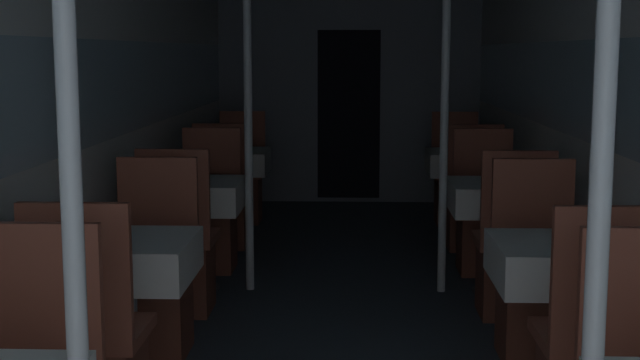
{
  "coord_description": "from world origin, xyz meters",
  "views": [
    {
      "loc": [
        0.05,
        -1.18,
        1.55
      ],
      "look_at": [
        -0.09,
        2.41,
        1.03
      ],
      "focal_mm": 50.0,
      "sensor_mm": 36.0,
      "label": 1
    }
  ],
  "objects_px": {
    "chair_left_near_3": "(224,209)",
    "support_pole_right_0": "(597,254)",
    "support_pole_left_2": "(248,126)",
    "chair_right_near_3": "(471,211)",
    "chair_left_far_2": "(209,227)",
    "chair_right_far_2": "(484,229)",
    "chair_right_near_2": "(511,265)",
    "dining_table_right_3": "(464,165)",
    "dining_table_left_3": "(233,164)",
    "dining_table_left_1": "(125,265)",
    "dining_table_right_2": "(498,201)",
    "chair_left_far_1": "(153,295)",
    "support_pole_left_0": "(74,250)",
    "chair_left_far_3": "(241,189)",
    "dining_table_right_1": "(563,269)",
    "chair_right_far_3": "(456,190)",
    "chair_left_near_2": "(180,262)",
    "support_pole_right_2": "(444,127)",
    "chair_right_far_1": "(536,299)",
    "dining_table_left_2": "(195,199)"
  },
  "relations": [
    {
      "from": "dining_table_left_1",
      "to": "dining_table_right_2",
      "type": "distance_m",
      "value": 2.65
    },
    {
      "from": "chair_left_near_2",
      "to": "chair_right_near_2",
      "type": "bearing_deg",
      "value": 0.0
    },
    {
      "from": "dining_table_left_1",
      "to": "chair_left_near_3",
      "type": "distance_m",
      "value": 3.07
    },
    {
      "from": "dining_table_right_1",
      "to": "dining_table_right_2",
      "type": "bearing_deg",
      "value": 90.0
    },
    {
      "from": "chair_left_far_3",
      "to": "chair_left_near_3",
      "type": "bearing_deg",
      "value": 90.0
    },
    {
      "from": "dining_table_left_3",
      "to": "support_pole_right_0",
      "type": "xyz_separation_m",
      "value": [
        1.6,
        -5.39,
        0.48
      ]
    },
    {
      "from": "support_pole_left_2",
      "to": "chair_right_near_3",
      "type": "relative_size",
      "value": 2.15
    },
    {
      "from": "chair_left_far_1",
      "to": "support_pole_left_0",
      "type": "bearing_deg",
      "value": 98.56
    },
    {
      "from": "dining_table_left_3",
      "to": "support_pole_right_2",
      "type": "distance_m",
      "value": 2.45
    },
    {
      "from": "chair_left_far_3",
      "to": "support_pole_right_0",
      "type": "xyz_separation_m",
      "value": [
        1.6,
        -5.93,
        0.77
      ]
    },
    {
      "from": "chair_left_far_3",
      "to": "dining_table_left_1",
      "type": "bearing_deg",
      "value": 90.0
    },
    {
      "from": "dining_table_left_2",
      "to": "dining_table_left_3",
      "type": "height_order",
      "value": "same"
    },
    {
      "from": "chair_right_far_2",
      "to": "chair_right_near_3",
      "type": "bearing_deg",
      "value": -90.0
    },
    {
      "from": "chair_right_far_2",
      "to": "dining_table_right_2",
      "type": "bearing_deg",
      "value": 90.0
    },
    {
      "from": "dining_table_left_2",
      "to": "chair_left_near_3",
      "type": "bearing_deg",
      "value": 90.0
    },
    {
      "from": "chair_left_far_2",
      "to": "support_pole_right_2",
      "type": "bearing_deg",
      "value": 161.4
    },
    {
      "from": "chair_right_far_2",
      "to": "dining_table_right_3",
      "type": "xyz_separation_m",
      "value": [
        -0.0,
        1.26,
        0.29
      ]
    },
    {
      "from": "support_pole_right_0",
      "to": "chair_right_near_3",
      "type": "relative_size",
      "value": 2.15
    },
    {
      "from": "chair_left_far_1",
      "to": "chair_left_far_3",
      "type": "xyz_separation_m",
      "value": [
        0.0,
        3.59,
        0.0
      ]
    },
    {
      "from": "dining_table_right_1",
      "to": "chair_right_far_2",
      "type": "relative_size",
      "value": 0.72
    },
    {
      "from": "support_pole_right_2",
      "to": "dining_table_right_1",
      "type": "bearing_deg",
      "value": -78.92
    },
    {
      "from": "chair_left_far_1",
      "to": "dining_table_left_3",
      "type": "relative_size",
      "value": 1.4
    },
    {
      "from": "dining_table_right_2",
      "to": "chair_right_far_1",
      "type": "bearing_deg",
      "value": -90.0
    },
    {
      "from": "support_pole_left_2",
      "to": "chair_left_far_2",
      "type": "bearing_deg",
      "value": 123.12
    },
    {
      "from": "support_pole_left_0",
      "to": "dining_table_right_2",
      "type": "relative_size",
      "value": 2.99
    },
    {
      "from": "dining_table_left_2",
      "to": "dining_table_right_1",
      "type": "xyz_separation_m",
      "value": [
        1.95,
        -1.8,
        0.0
      ]
    },
    {
      "from": "chair_left_near_2",
      "to": "chair_right_near_2",
      "type": "distance_m",
      "value": 1.95
    },
    {
      "from": "chair_left_near_3",
      "to": "chair_right_far_1",
      "type": "xyz_separation_m",
      "value": [
        1.95,
        -2.51,
        0.0
      ]
    },
    {
      "from": "support_pole_left_2",
      "to": "chair_right_near_3",
      "type": "xyz_separation_m",
      "value": [
        1.6,
        1.26,
        -0.77
      ]
    },
    {
      "from": "chair_left_far_2",
      "to": "chair_right_far_2",
      "type": "bearing_deg",
      "value": -180.0
    },
    {
      "from": "chair_right_far_1",
      "to": "support_pole_left_2",
      "type": "bearing_deg",
      "value": -38.12
    },
    {
      "from": "chair_left_far_1",
      "to": "chair_right_far_1",
      "type": "bearing_deg",
      "value": -180.0
    },
    {
      "from": "chair_right_far_1",
      "to": "dining_table_left_3",
      "type": "bearing_deg",
      "value": -57.39
    },
    {
      "from": "chair_left_far_1",
      "to": "chair_right_far_2",
      "type": "relative_size",
      "value": 1.0
    },
    {
      "from": "chair_left_near_3",
      "to": "chair_right_far_3",
      "type": "relative_size",
      "value": 1.0
    },
    {
      "from": "chair_left_near_3",
      "to": "support_pole_right_0",
      "type": "height_order",
      "value": "support_pole_right_0"
    },
    {
      "from": "support_pole_left_2",
      "to": "chair_left_far_1",
      "type": "bearing_deg",
      "value": -105.63
    },
    {
      "from": "chair_left_near_3",
      "to": "support_pole_right_2",
      "type": "height_order",
      "value": "support_pole_right_2"
    },
    {
      "from": "chair_left_far_2",
      "to": "support_pole_right_0",
      "type": "bearing_deg",
      "value": 111.19
    },
    {
      "from": "support_pole_left_0",
      "to": "support_pole_right_2",
      "type": "height_order",
      "value": "same"
    },
    {
      "from": "chair_left_far_1",
      "to": "chair_right_near_2",
      "type": "xyz_separation_m",
      "value": [
        1.95,
        0.72,
        0.0
      ]
    },
    {
      "from": "chair_left_near_3",
      "to": "chair_left_far_3",
      "type": "distance_m",
      "value": 1.08
    },
    {
      "from": "chair_right_near_3",
      "to": "chair_right_far_3",
      "type": "distance_m",
      "value": 1.08
    },
    {
      "from": "chair_right_near_3",
      "to": "chair_left_far_3",
      "type": "bearing_deg",
      "value": 151.1
    },
    {
      "from": "support_pole_right_0",
      "to": "chair_right_near_2",
      "type": "bearing_deg",
      "value": 83.43
    },
    {
      "from": "support_pole_right_2",
      "to": "dining_table_right_3",
      "type": "xyz_separation_m",
      "value": [
        0.35,
        1.8,
        -0.48
      ]
    },
    {
      "from": "support_pole_left_2",
      "to": "dining_table_right_2",
      "type": "distance_m",
      "value": 1.67
    },
    {
      "from": "chair_right_far_2",
      "to": "chair_right_near_3",
      "type": "relative_size",
      "value": 1.0
    },
    {
      "from": "dining_table_left_2",
      "to": "chair_right_far_2",
      "type": "height_order",
      "value": "chair_right_far_2"
    },
    {
      "from": "dining_table_right_3",
      "to": "dining_table_left_3",
      "type": "bearing_deg",
      "value": 180.0
    }
  ]
}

